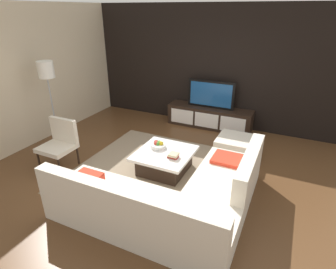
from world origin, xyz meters
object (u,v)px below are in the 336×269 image
accent_chair_near (60,140)px  fruit_bowl (158,145)px  sectional_couch (174,199)px  television (211,94)px  media_console (209,117)px  floor_lamp (47,76)px  coffee_table (165,161)px  book_stack (173,155)px  ottoman (235,147)px

accent_chair_near → fruit_bowl: (1.65, 0.69, -0.05)m
sectional_couch → accent_chair_near: (-2.45, 0.41, 0.21)m
television → sectional_couch: 3.39m
media_console → sectional_couch: 3.34m
floor_lamp → sectional_couch: bearing=-17.3°
television → floor_lamp: size_ratio=0.63×
television → coffee_table: (-0.10, -2.30, -0.63)m
media_console → fruit_bowl: 2.22m
media_console → accent_chair_near: 3.48m
media_console → fruit_bowl: fruit_bowl is taller
television → floor_lamp: floor_lamp is taller
media_console → floor_lamp: bearing=-138.5°
book_stack → coffee_table: bearing=151.8°
ottoman → book_stack: book_stack is taller
coffee_table → book_stack: (0.22, -0.12, 0.22)m
fruit_bowl → book_stack: size_ratio=1.59×
accent_chair_near → fruit_bowl: accent_chair_near is taller
television → coffee_table: size_ratio=1.13×
television → accent_chair_near: 3.49m
coffee_table → book_stack: book_stack is taller
media_console → fruit_bowl: bearing=-97.3°
sectional_couch → fruit_bowl: bearing=126.1°
television → floor_lamp: 3.56m
fruit_bowl → ottoman: bearing=38.8°
sectional_couch → accent_chair_near: accent_chair_near is taller
media_console → television: (-0.00, 0.00, 0.58)m
sectional_couch → floor_lamp: 3.51m
floor_lamp → book_stack: (2.74, -0.10, -1.06)m
media_console → sectional_couch: bearing=-81.0°
television → fruit_bowl: television is taller
coffee_table → television: bearing=87.5°
coffee_table → book_stack: 0.33m
sectional_couch → television: bearing=99.0°
accent_chair_near → ottoman: (2.85, 1.66, -0.29)m
ottoman → media_console: bearing=126.7°
coffee_table → book_stack: size_ratio=5.59×
book_stack → accent_chair_near: bearing=-167.0°
floor_lamp → ottoman: size_ratio=2.52×
accent_chair_near → floor_lamp: (-0.69, 0.57, 1.00)m
media_console → floor_lamp: size_ratio=1.15×
television → book_stack: size_ratio=6.31×
accent_chair_near → fruit_bowl: 1.79m
coffee_table → ottoman: bearing=46.3°
floor_lamp → fruit_bowl: bearing=3.0°
media_console → book_stack: size_ratio=11.54×
ottoman → television: bearing=126.6°
media_console → floor_lamp: floor_lamp is taller
coffee_table → fruit_bowl: 0.31m
fruit_bowl → book_stack: bearing=-28.8°
media_console → book_stack: media_console is taller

